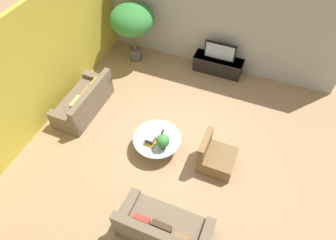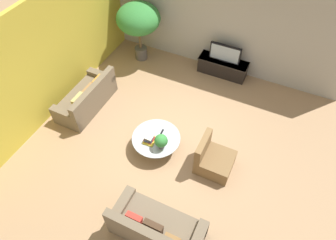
{
  "view_description": "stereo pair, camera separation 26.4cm",
  "coord_description": "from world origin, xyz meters",
  "px_view_note": "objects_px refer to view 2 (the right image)",
  "views": [
    {
      "loc": [
        1.69,
        -4.23,
        6.08
      ],
      "look_at": [
        -0.08,
        0.11,
        0.55
      ],
      "focal_mm": 32.0,
      "sensor_mm": 36.0,
      "label": 1
    },
    {
      "loc": [
        1.93,
        -4.13,
        6.08
      ],
      "look_at": [
        -0.08,
        0.11,
        0.55
      ],
      "focal_mm": 32.0,
      "sensor_mm": 36.0,
      "label": 2
    }
  ],
  "objects_px": {
    "media_console": "(223,67)",
    "couch_near_entry": "(156,229)",
    "couch_by_wall": "(87,98)",
    "potted_palm_tall": "(138,20)",
    "coffee_table": "(156,140)",
    "armchair_wicker": "(213,160)",
    "potted_plant_tabletop": "(161,141)",
    "television": "(225,53)"
  },
  "relations": [
    {
      "from": "media_console",
      "to": "television",
      "type": "relative_size",
      "value": 1.61
    },
    {
      "from": "media_console",
      "to": "potted_palm_tall",
      "type": "relative_size",
      "value": 0.8
    },
    {
      "from": "couch_near_entry",
      "to": "couch_by_wall",
      "type": "bearing_deg",
      "value": -35.47
    },
    {
      "from": "couch_by_wall",
      "to": "potted_plant_tabletop",
      "type": "height_order",
      "value": "couch_by_wall"
    },
    {
      "from": "potted_plant_tabletop",
      "to": "potted_palm_tall",
      "type": "bearing_deg",
      "value": 125.89
    },
    {
      "from": "coffee_table",
      "to": "potted_plant_tabletop",
      "type": "distance_m",
      "value": 0.43
    },
    {
      "from": "coffee_table",
      "to": "potted_plant_tabletop",
      "type": "bearing_deg",
      "value": -38.77
    },
    {
      "from": "coffee_table",
      "to": "couch_by_wall",
      "type": "distance_m",
      "value": 2.36
    },
    {
      "from": "couch_by_wall",
      "to": "armchair_wicker",
      "type": "relative_size",
      "value": 2.11
    },
    {
      "from": "television",
      "to": "potted_plant_tabletop",
      "type": "relative_size",
      "value": 2.39
    },
    {
      "from": "couch_by_wall",
      "to": "couch_near_entry",
      "type": "height_order",
      "value": "same"
    },
    {
      "from": "coffee_table",
      "to": "couch_near_entry",
      "type": "relative_size",
      "value": 0.64
    },
    {
      "from": "media_console",
      "to": "coffee_table",
      "type": "height_order",
      "value": "media_console"
    },
    {
      "from": "television",
      "to": "couch_by_wall",
      "type": "distance_m",
      "value": 4.1
    },
    {
      "from": "potted_palm_tall",
      "to": "couch_near_entry",
      "type": "bearing_deg",
      "value": -58.21
    },
    {
      "from": "coffee_table",
      "to": "couch_by_wall",
      "type": "height_order",
      "value": "couch_by_wall"
    },
    {
      "from": "television",
      "to": "couch_near_entry",
      "type": "height_order",
      "value": "television"
    },
    {
      "from": "media_console",
      "to": "couch_near_entry",
      "type": "distance_m",
      "value": 5.25
    },
    {
      "from": "couch_by_wall",
      "to": "couch_near_entry",
      "type": "xyz_separation_m",
      "value": [
        3.29,
        -2.35,
        -0.0
      ]
    },
    {
      "from": "television",
      "to": "couch_by_wall",
      "type": "bearing_deg",
      "value": -135.0
    },
    {
      "from": "media_console",
      "to": "armchair_wicker",
      "type": "height_order",
      "value": "armchair_wicker"
    },
    {
      "from": "couch_near_entry",
      "to": "potted_plant_tabletop",
      "type": "relative_size",
      "value": 4.73
    },
    {
      "from": "couch_by_wall",
      "to": "potted_palm_tall",
      "type": "relative_size",
      "value": 0.99
    },
    {
      "from": "couch_by_wall",
      "to": "potted_plant_tabletop",
      "type": "relative_size",
      "value": 4.74
    },
    {
      "from": "television",
      "to": "couch_near_entry",
      "type": "bearing_deg",
      "value": -85.48
    },
    {
      "from": "media_console",
      "to": "couch_by_wall",
      "type": "height_order",
      "value": "couch_by_wall"
    },
    {
      "from": "potted_plant_tabletop",
      "to": "couch_by_wall",
      "type": "bearing_deg",
      "value": 166.35
    },
    {
      "from": "couch_by_wall",
      "to": "armchair_wicker",
      "type": "height_order",
      "value": "armchair_wicker"
    },
    {
      "from": "armchair_wicker",
      "to": "potted_plant_tabletop",
      "type": "relative_size",
      "value": 2.25
    },
    {
      "from": "armchair_wicker",
      "to": "potted_palm_tall",
      "type": "height_order",
      "value": "potted_palm_tall"
    },
    {
      "from": "television",
      "to": "couch_by_wall",
      "type": "height_order",
      "value": "television"
    },
    {
      "from": "coffee_table",
      "to": "armchair_wicker",
      "type": "distance_m",
      "value": 1.42
    },
    {
      "from": "couch_near_entry",
      "to": "coffee_table",
      "type": "bearing_deg",
      "value": -63.04
    },
    {
      "from": "television",
      "to": "potted_palm_tall",
      "type": "distance_m",
      "value": 2.69
    },
    {
      "from": "media_console",
      "to": "couch_by_wall",
      "type": "relative_size",
      "value": 0.81
    },
    {
      "from": "armchair_wicker",
      "to": "potted_plant_tabletop",
      "type": "bearing_deg",
      "value": 101.78
    },
    {
      "from": "media_console",
      "to": "couch_near_entry",
      "type": "bearing_deg",
      "value": -85.48
    },
    {
      "from": "media_console",
      "to": "couch_by_wall",
      "type": "bearing_deg",
      "value": -134.98
    },
    {
      "from": "armchair_wicker",
      "to": "couch_by_wall",
      "type": "bearing_deg",
      "value": 84.37
    },
    {
      "from": "television",
      "to": "couch_near_entry",
      "type": "xyz_separation_m",
      "value": [
        0.41,
        -5.23,
        -0.47
      ]
    },
    {
      "from": "couch_near_entry",
      "to": "potted_palm_tall",
      "type": "distance_m",
      "value": 5.8
    },
    {
      "from": "armchair_wicker",
      "to": "coffee_table",
      "type": "bearing_deg",
      "value": 92.85
    }
  ]
}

